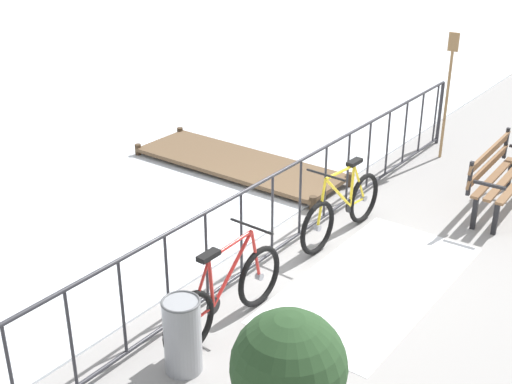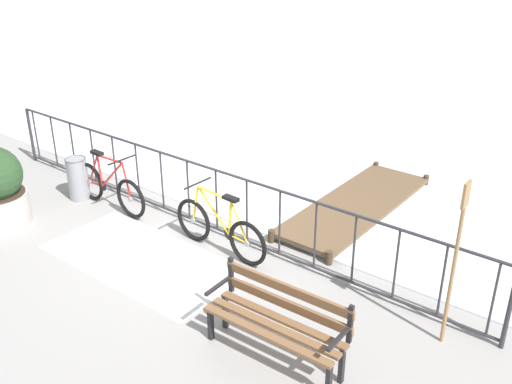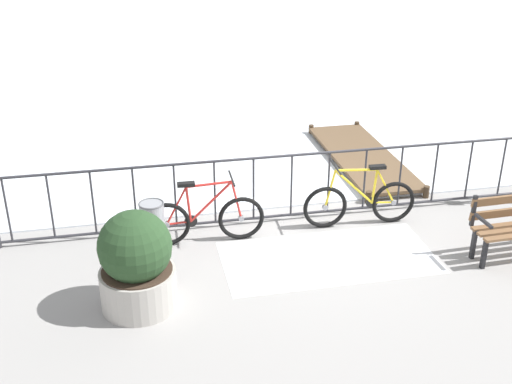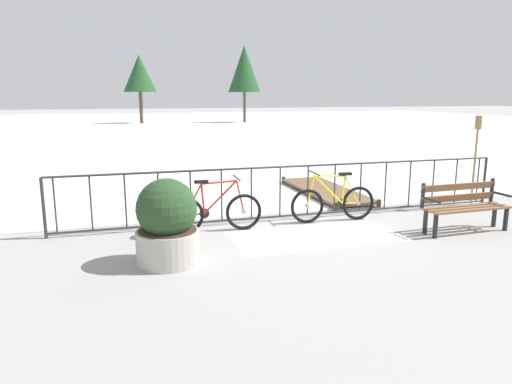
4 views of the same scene
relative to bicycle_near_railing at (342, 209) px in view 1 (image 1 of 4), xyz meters
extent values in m
plane|color=gray|center=(-0.67, 0.37, -0.37)|extent=(160.00, 160.00, 0.00)
cube|color=white|center=(-0.73, -0.83, -0.36)|extent=(2.89, 1.41, 0.01)
cylinder|color=#2D2D33|center=(-0.67, 0.37, 0.68)|extent=(9.00, 0.04, 0.04)
cylinder|color=#2D2D33|center=(-0.67, 0.37, -0.29)|extent=(9.00, 0.04, 0.04)
cylinder|color=#2D2D33|center=(3.83, 0.37, 0.16)|extent=(0.06, 0.06, 1.05)
cylinder|color=#2D2D33|center=(-4.41, 0.37, 0.20)|extent=(0.03, 0.03, 0.97)
cylinder|color=#2D2D33|center=(-3.83, 0.37, 0.20)|extent=(0.03, 0.03, 0.97)
cylinder|color=#2D2D33|center=(-3.26, 0.37, 0.20)|extent=(0.03, 0.03, 0.97)
cylinder|color=#2D2D33|center=(-2.68, 0.37, 0.20)|extent=(0.03, 0.03, 0.97)
cylinder|color=#2D2D33|center=(-2.11, 0.37, 0.20)|extent=(0.03, 0.03, 0.97)
cylinder|color=#2D2D33|center=(-1.53, 0.37, 0.20)|extent=(0.03, 0.03, 0.97)
cylinder|color=#2D2D33|center=(-0.95, 0.37, 0.20)|extent=(0.03, 0.03, 0.97)
cylinder|color=#2D2D33|center=(-0.38, 0.37, 0.20)|extent=(0.03, 0.03, 0.97)
cylinder|color=#2D2D33|center=(0.20, 0.37, 0.20)|extent=(0.03, 0.03, 0.97)
cylinder|color=#2D2D33|center=(0.77, 0.37, 0.20)|extent=(0.03, 0.03, 0.97)
cylinder|color=#2D2D33|center=(1.35, 0.37, 0.20)|extent=(0.03, 0.03, 0.97)
cylinder|color=#2D2D33|center=(1.93, 0.37, 0.20)|extent=(0.03, 0.03, 0.97)
cylinder|color=#2D2D33|center=(2.50, 0.37, 0.20)|extent=(0.03, 0.03, 0.97)
cylinder|color=#2D2D33|center=(3.08, 0.37, 0.20)|extent=(0.03, 0.03, 0.97)
cylinder|color=#2D2D33|center=(3.65, 0.37, 0.20)|extent=(0.03, 0.03, 0.97)
torus|color=black|center=(0.52, -0.02, -0.04)|extent=(0.66, 0.09, 0.66)
cylinder|color=gray|center=(0.52, -0.02, -0.04)|extent=(0.08, 0.06, 0.08)
torus|color=black|center=(-0.53, 0.02, -0.04)|extent=(0.66, 0.09, 0.66)
cylinder|color=gray|center=(-0.53, 0.02, -0.04)|extent=(0.08, 0.06, 0.08)
cylinder|color=yellow|center=(0.21, -0.01, 0.25)|extent=(0.08, 0.04, 0.53)
cylinder|color=yellow|center=(-0.11, 0.00, 0.26)|extent=(0.61, 0.06, 0.59)
cylinder|color=yellow|center=(-0.09, 0.00, 0.53)|extent=(0.63, 0.06, 0.07)
cylinder|color=yellow|center=(0.35, -0.01, -0.03)|extent=(0.34, 0.04, 0.05)
cylinder|color=yellow|center=(0.37, -0.01, 0.24)|extent=(0.32, 0.04, 0.56)
cylinder|color=yellow|center=(-0.47, 0.02, 0.25)|extent=(0.16, 0.04, 0.59)
cube|color=black|center=(0.23, -0.01, 0.55)|extent=(0.24, 0.11, 0.05)
cylinder|color=black|center=(-0.40, 0.02, 0.59)|extent=(0.05, 0.52, 0.03)
cylinder|color=black|center=(0.19, -0.01, -0.02)|extent=(0.18, 0.03, 0.18)
torus|color=black|center=(-2.85, -0.04, -0.04)|extent=(0.66, 0.08, 0.66)
cylinder|color=gray|center=(-2.85, -0.04, -0.04)|extent=(0.08, 0.06, 0.08)
torus|color=black|center=(-1.80, -0.07, -0.04)|extent=(0.66, 0.08, 0.66)
cylinder|color=gray|center=(-1.80, -0.07, -0.04)|extent=(0.08, 0.06, 0.08)
cylinder|color=red|center=(-2.53, -0.05, 0.25)|extent=(0.08, 0.04, 0.53)
cylinder|color=red|center=(-2.22, -0.06, 0.26)|extent=(0.61, 0.05, 0.59)
cylinder|color=red|center=(-2.24, -0.06, 0.53)|extent=(0.63, 0.05, 0.07)
cylinder|color=red|center=(-2.68, -0.05, -0.03)|extent=(0.34, 0.04, 0.05)
cylinder|color=red|center=(-2.70, -0.05, 0.24)|extent=(0.32, 0.04, 0.56)
cylinder|color=red|center=(-1.86, -0.07, 0.25)|extent=(0.16, 0.04, 0.59)
cube|color=black|center=(-2.55, -0.05, 0.55)|extent=(0.24, 0.11, 0.05)
cylinder|color=black|center=(-1.92, -0.07, 0.59)|extent=(0.04, 0.52, 0.03)
cylinder|color=black|center=(-2.51, -0.05, -0.02)|extent=(0.18, 0.02, 0.18)
cube|color=brown|center=(1.93, -1.20, 0.07)|extent=(1.60, 0.15, 0.04)
cube|color=brown|center=(1.93, -1.35, 0.07)|extent=(1.60, 0.15, 0.04)
cube|color=brown|center=(1.93, -1.10, 0.21)|extent=(1.60, 0.10, 0.12)
cube|color=brown|center=(1.93, -1.10, 0.41)|extent=(1.60, 0.10, 0.12)
cube|color=black|center=(2.69, -1.20, -0.15)|extent=(0.05, 0.06, 0.44)
cube|color=black|center=(2.69, -1.08, 0.30)|extent=(0.05, 0.05, 0.45)
cube|color=black|center=(1.18, -1.51, -0.15)|extent=(0.05, 0.06, 0.44)
cube|color=black|center=(1.17, -1.24, -0.15)|extent=(0.05, 0.06, 0.44)
cube|color=black|center=(1.17, -1.13, 0.30)|extent=(0.05, 0.05, 0.45)
cube|color=black|center=(1.17, -1.38, 0.27)|extent=(0.05, 0.40, 0.04)
sphere|color=#264223|center=(-3.30, -1.43, 0.44)|extent=(0.87, 0.87, 0.87)
cylinder|color=gray|center=(-3.04, -0.14, -0.01)|extent=(0.34, 0.34, 0.72)
torus|color=#545558|center=(-3.04, -0.14, 0.35)|extent=(0.35, 0.35, 0.02)
cylinder|color=#937047|center=(3.26, 0.07, 0.48)|extent=(0.04, 0.04, 1.70)
cube|color=#937047|center=(3.26, 0.07, 1.47)|extent=(0.03, 0.16, 0.28)
cube|color=brown|center=(0.91, 2.32, -0.25)|extent=(1.10, 3.30, 0.06)
cylinder|color=#433323|center=(0.42, 0.67, -0.27)|extent=(0.10, 0.10, 0.20)
cylinder|color=#433323|center=(1.41, 0.67, -0.27)|extent=(0.10, 0.10, 0.20)
cylinder|color=#433323|center=(0.42, 3.97, -0.27)|extent=(0.10, 0.10, 0.20)
cylinder|color=#433323|center=(1.41, 3.97, -0.27)|extent=(0.10, 0.10, 0.20)
camera|label=1|loc=(-6.61, -3.60, 3.65)|focal=47.75mm
camera|label=2|loc=(4.83, -5.36, 3.98)|focal=40.86mm
camera|label=3|loc=(-3.24, -8.00, 4.14)|focal=44.89mm
camera|label=4|loc=(-3.93, -8.03, 2.02)|focal=33.11mm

